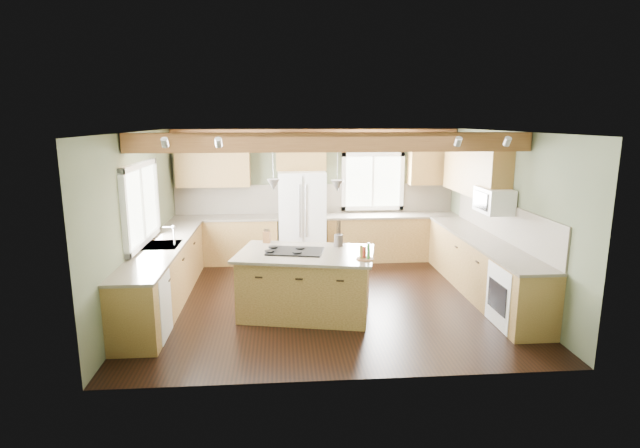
{
  "coord_description": "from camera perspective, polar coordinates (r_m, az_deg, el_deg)",
  "views": [
    {
      "loc": [
        -0.7,
        -7.42,
        2.78
      ],
      "look_at": [
        -0.09,
        0.3,
        1.15
      ],
      "focal_mm": 28.0,
      "sensor_mm": 36.0,
      "label": 1
    }
  ],
  "objects": [
    {
      "name": "oven",
      "position": [
        7.33,
        21.76,
        -7.67
      ],
      "size": [
        0.6,
        0.72,
        0.84
      ],
      "primitive_type": "cube",
      "color": "white",
      "rests_on": "floor"
    },
    {
      "name": "counter_left",
      "position": [
        7.91,
        -17.56,
        -2.42
      ],
      "size": [
        0.64,
        3.74,
        0.04
      ],
      "primitive_type": "cube",
      "color": "#4C4338",
      "rests_on": "base_cab_left"
    },
    {
      "name": "upper_cab_right",
      "position": [
        9.0,
        17.28,
        6.08
      ],
      "size": [
        0.35,
        2.2,
        0.9
      ],
      "primitive_type": "cube",
      "color": "brown",
      "rests_on": "wall_right"
    },
    {
      "name": "base_cab_left",
      "position": [
        8.03,
        -17.35,
        -5.6
      ],
      "size": [
        0.6,
        3.7,
        0.88
      ],
      "primitive_type": "cube",
      "color": "brown",
      "rests_on": "floor"
    },
    {
      "name": "window_left",
      "position": [
        7.85,
        -19.84,
        2.17
      ],
      "size": [
        0.04,
        1.6,
        1.05
      ],
      "primitive_type": "cube",
      "color": "white",
      "rests_on": "wall_left"
    },
    {
      "name": "window_back",
      "position": [
        10.15,
        6.03,
        4.87
      ],
      "size": [
        1.1,
        0.04,
        1.0
      ],
      "primitive_type": "cube",
      "color": "white",
      "rests_on": "wall_back"
    },
    {
      "name": "base_cab_back_left",
      "position": [
        9.96,
        -10.69,
        -1.9
      ],
      "size": [
        2.02,
        0.6,
        0.88
      ],
      "primitive_type": "cube",
      "color": "brown",
      "rests_on": "floor"
    },
    {
      "name": "bottle_tray",
      "position": [
        6.76,
        5.19,
        -3.15
      ],
      "size": [
        0.26,
        0.26,
        0.22
      ],
      "primitive_type": null,
      "rotation": [
        0.0,
        0.0,
        0.07
      ],
      "color": "brown",
      "rests_on": "island_top"
    },
    {
      "name": "base_cab_back_right",
      "position": [
        10.14,
        8.08,
        -1.56
      ],
      "size": [
        2.62,
        0.6,
        0.88
      ],
      "primitive_type": "cube",
      "color": "brown",
      "rests_on": "floor"
    },
    {
      "name": "backsplash_back",
      "position": [
        10.05,
        -0.48,
        2.92
      ],
      "size": [
        5.58,
        0.03,
        0.58
      ],
      "primitive_type": "cube",
      "color": "brown",
      "rests_on": "wall_back"
    },
    {
      "name": "counter_back_left",
      "position": [
        9.86,
        -10.79,
        0.7
      ],
      "size": [
        2.06,
        0.64,
        0.04
      ],
      "primitive_type": "cube",
      "color": "#4C4338",
      "rests_on": "base_cab_back_left"
    },
    {
      "name": "pendant_left",
      "position": [
        7.02,
        -5.34,
        4.48
      ],
      "size": [
        0.18,
        0.18,
        0.16
      ],
      "primitive_type": "cone",
      "rotation": [
        3.14,
        0.0,
        0.0
      ],
      "color": "#B2B2B7",
      "rests_on": "ceiling"
    },
    {
      "name": "refrigerator",
      "position": [
        9.73,
        -2.09,
        0.75
      ],
      "size": [
        0.9,
        0.74,
        1.8
      ],
      "primitive_type": "cube",
      "color": "white",
      "rests_on": "floor"
    },
    {
      "name": "island",
      "position": [
        7.26,
        -1.64,
        -6.9
      ],
      "size": [
        1.98,
        1.44,
        0.88
      ],
      "primitive_type": "cube",
      "rotation": [
        0.0,
        0.0,
        -0.21
      ],
      "color": "brown",
      "rests_on": "floor"
    },
    {
      "name": "knife_block",
      "position": [
        7.68,
        -6.11,
        -1.5
      ],
      "size": [
        0.12,
        0.1,
        0.18
      ],
      "primitive_type": "cube",
      "rotation": [
        0.0,
        0.0,
        -0.22
      ],
      "color": "brown",
      "rests_on": "island_top"
    },
    {
      "name": "backsplash_right",
      "position": [
        8.39,
        20.11,
        0.38
      ],
      "size": [
        0.03,
        3.7,
        0.58
      ],
      "primitive_type": "cube",
      "color": "brown",
      "rests_on": "wall_right"
    },
    {
      "name": "microwave",
      "position": [
        8.16,
        19.26,
        2.56
      ],
      "size": [
        0.4,
        0.7,
        0.38
      ],
      "primitive_type": "cube",
      "color": "white",
      "rests_on": "wall_right"
    },
    {
      "name": "island_top",
      "position": [
        7.13,
        -1.66,
        -3.4
      ],
      "size": [
        2.12,
        1.59,
        0.04
      ],
      "primitive_type": "cube",
      "rotation": [
        0.0,
        0.0,
        -0.21
      ],
      "color": "#4C4338",
      "rests_on": "island"
    },
    {
      "name": "upper_cab_back_left",
      "position": [
        9.86,
        -12.12,
        6.81
      ],
      "size": [
        1.4,
        0.35,
        0.9
      ],
      "primitive_type": "cube",
      "color": "brown",
      "rests_on": "wall_back"
    },
    {
      "name": "wall_left",
      "position": [
        7.85,
        -19.95,
        0.31
      ],
      "size": [
        0.0,
        5.0,
        5.0
      ],
      "primitive_type": "plane",
      "rotation": [
        1.57,
        0.0,
        1.57
      ],
      "color": "#4D563D",
      "rests_on": "ground"
    },
    {
      "name": "ceiling",
      "position": [
        7.45,
        0.88,
        10.52
      ],
      "size": [
        5.6,
        5.6,
        0.0
      ],
      "primitive_type": "plane",
      "rotation": [
        3.14,
        0.0,
        0.0
      ],
      "color": "silver",
      "rests_on": "wall_back"
    },
    {
      "name": "cooktop",
      "position": [
        7.14,
        -2.85,
        -3.12
      ],
      "size": [
        0.87,
        0.67,
        0.02
      ],
      "primitive_type": "cube",
      "rotation": [
        0.0,
        0.0,
        -0.21
      ],
      "color": "black",
      "rests_on": "island_top"
    },
    {
      "name": "floor",
      "position": [
        7.95,
        0.82,
        -8.56
      ],
      "size": [
        5.6,
        5.6,
        0.0
      ],
      "primitive_type": "plane",
      "color": "black",
      "rests_on": "ground"
    },
    {
      "name": "soffit_trim",
      "position": [
        9.85,
        -0.46,
        10.51
      ],
      "size": [
        5.55,
        0.2,
        0.1
      ],
      "primitive_type": "cube",
      "color": "brown",
      "rests_on": "ceiling"
    },
    {
      "name": "counter_back_right",
      "position": [
        10.04,
        8.15,
        0.99
      ],
      "size": [
        2.66,
        0.64,
        0.04
      ],
      "primitive_type": "cube",
      "color": "#4C4338",
      "rests_on": "base_cab_back_right"
    },
    {
      "name": "faucet",
      "position": [
        7.83,
        -16.34,
        -1.35
      ],
      "size": [
        0.02,
        0.02,
        0.28
      ],
      "primitive_type": "cylinder",
      "color": "#B2B2B7",
      "rests_on": "sink"
    },
    {
      "name": "upper_cab_over_fridge",
      "position": [
        9.77,
        -2.2,
        8.2
      ],
      "size": [
        0.96,
        0.35,
        0.7
      ],
      "primitive_type": "cube",
      "color": "brown",
      "rests_on": "wall_back"
    },
    {
      "name": "wall_right",
      "position": [
        8.34,
        20.39,
        0.92
      ],
      "size": [
        0.0,
        5.0,
        5.0
      ],
      "primitive_type": "plane",
      "rotation": [
        1.57,
        0.0,
        -1.57
      ],
      "color": "#4D563D",
      "rests_on": "ground"
    },
    {
      "name": "dishwasher",
      "position": [
        6.84,
        -19.63,
        -8.92
      ],
      "size": [
        0.6,
        0.6,
        0.84
      ],
      "primitive_type": "cube",
      "color": "white",
      "rests_on": "floor"
    },
    {
      "name": "base_cab_right",
      "position": [
        8.46,
        17.98,
        -4.76
      ],
      "size": [
        0.6,
        3.7,
        0.88
      ],
      "primitive_type": "cube",
      "color": "brown",
      "rests_on": "floor"
    },
    {
      "name": "sink",
      "position": [
        7.91,
        -17.56,
        -2.38
      ],
      "size": [
        0.5,
        0.65,
        0.03
      ],
      "primitive_type": "cube",
      "color": "#262628",
      "rests_on": "counter_left"
    },
    {
      "name": "upper_cab_back_corner",
      "position": [
        10.23,
        12.64,
        6.96
      ],
      "size": [
        0.9,
        0.35,
        0.9
      ],
      "primitive_type": "cube",
      "color": "brown",
      "rests_on": "wall_back"
    },
    {
      "name": "counter_right",
      "position": [
        8.34,
        18.18,
        -1.73
      ],
      "size": [
        0.64,
        3.74,
        0.04
      ],
      "primitive_type": "cube",
      "color": "#4C4338",
      "rests_on": "base_cab_right"
    },
    {
      "name": "pendant_right",
      "position": [
        6.88,
        1.99,
        4.37
      ],
      "size": [
        0.18,
        0.18,
        0.16
      ],
      "primitive_type": "cone",
      "rotation": [
        3.14,
        0.0,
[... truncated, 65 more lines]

